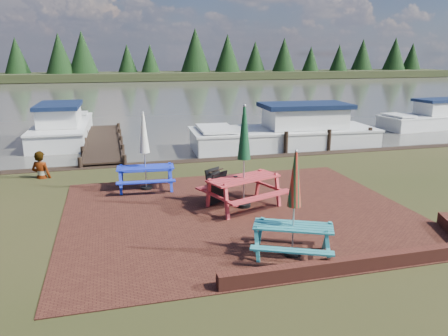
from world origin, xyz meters
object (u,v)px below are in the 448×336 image
Objects in this scene: picnic_table_blue at (145,163)px; boat_near at (287,135)px; jetty at (103,142)px; boat_jetty at (63,128)px; picnic_table_teal at (293,221)px; picnic_table_red at (244,173)px; person at (39,151)px; chalkboard at (216,186)px; boat_far at (430,119)px.

picnic_table_blue reaches higher than boat_near.
boat_jetty is (-1.96, 2.48, 0.32)m from jetty.
picnic_table_red reaches higher than picnic_table_teal.
person is (-5.72, 4.49, -0.05)m from picnic_table_red.
picnic_table_blue is 2.49× the size of chalkboard.
picnic_table_teal reaches higher than chalkboard.
chalkboard is (1.78, -1.81, -0.34)m from picnic_table_blue.
picnic_table_blue is 7.68m from jetty.
chalkboard is at bearing -71.70° from jetty.
chalkboard is 0.52× the size of person.
picnic_table_teal is 0.25× the size of jetty.
picnic_table_blue is 3.95m from person.
picnic_table_red is at bearing 166.77° from person.
chalkboard is 6.47m from person.
picnic_table_blue is at bearing 110.19° from boat_far.
picnic_table_teal is 3.69m from chalkboard.
jetty is (-1.31, 7.53, -0.72)m from picnic_table_blue.
boat_far is at bearing -2.78° from chalkboard.
person is (-5.08, 3.99, 0.43)m from chalkboard.
picnic_table_red reaches higher than boat_jetty.
boat_near is (10.15, -4.76, 0.04)m from boat_jetty.
picnic_table_red reaches higher than person.
picnic_table_red is 0.32× the size of boat_near.
picnic_table_blue is 8.65m from boat_near.
picnic_table_teal is at bearing 160.85° from boat_near.
chalkboard reaches higher than jetty.
picnic_table_teal is 20.32m from boat_far.
picnic_table_blue is at bearing -70.60° from boat_jetty.
boat_jetty is at bearing 112.39° from picnic_table_blue.
person is at bearing 152.39° from picnic_table_teal.
picnic_table_teal is 16.48m from boat_jetty.
picnic_table_blue is 0.39× the size of boat_far.
boat_near is (5.10, 7.06, -0.01)m from chalkboard.
picnic_table_teal is at bearing 127.28° from boat_far.
chalkboard is 12.86m from boat_jetty.
person is at bearing 150.86° from picnic_table_blue.
picnic_table_red is 0.45× the size of boat_far.
picnic_table_blue reaches higher than person.
boat_far reaches higher than chalkboard.
chalkboard is 0.15× the size of boat_far.
boat_near is (8.19, -2.29, 0.36)m from jetty.
jetty is 18.63m from boat_far.
picnic_table_red is at bearing -69.22° from jetty.
picnic_table_red is at bearing -74.16° from chalkboard.
boat_far is at bearing -69.42° from boat_near.
picnic_table_red is 0.95m from chalkboard.
boat_jetty is (-3.28, 10.01, -0.40)m from picnic_table_blue.
boat_near reaches higher than jetty.
chalkboard is at bearing 117.62° from boat_far.
picnic_table_teal is 0.26× the size of boat_near.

